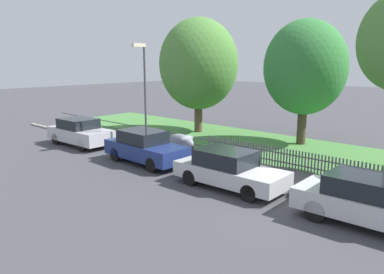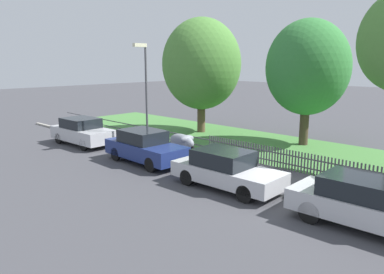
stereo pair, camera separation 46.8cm
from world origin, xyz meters
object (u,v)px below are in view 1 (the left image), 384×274
object	(u,v)px
parked_car_silver_hatchback	(80,132)
parked_car_red_compact	(370,201)
tree_nearest_kerb	(199,64)
tree_behind_motorcycle	(305,68)
street_lamp	(143,84)
parked_car_black_saloon	(145,147)
parked_car_navy_estate	(229,169)
covered_motorcycle	(182,142)

from	to	relation	value
parked_car_silver_hatchback	parked_car_red_compact	xyz separation A→B (m)	(15.45, 0.02, -0.02)
tree_nearest_kerb	tree_behind_motorcycle	size ratio (longest dim) A/B	1.07
tree_behind_motorcycle	street_lamp	distance (m)	8.90
parked_car_black_saloon	parked_car_navy_estate	world-z (taller)	parked_car_black_saloon
parked_car_silver_hatchback	parked_car_black_saloon	bearing A→B (deg)	-1.86
parked_car_silver_hatchback	covered_motorcycle	bearing A→B (deg)	20.47
covered_motorcycle	tree_behind_motorcycle	xyz separation A→B (m)	(3.32, 6.36, 3.65)
parked_car_silver_hatchback	tree_nearest_kerb	size ratio (longest dim) A/B	0.57
parked_car_silver_hatchback	parked_car_red_compact	size ratio (longest dim) A/B	0.99
parked_car_red_compact	tree_behind_motorcycle	xyz separation A→B (m)	(-6.48, 8.69, 3.56)
covered_motorcycle	street_lamp	world-z (taller)	street_lamp
parked_car_silver_hatchback	parked_car_black_saloon	size ratio (longest dim) A/B	0.98
parked_car_black_saloon	covered_motorcycle	size ratio (longest dim) A/B	2.20
parked_car_black_saloon	tree_nearest_kerb	world-z (taller)	tree_nearest_kerb
covered_motorcycle	tree_nearest_kerb	bearing A→B (deg)	128.18
parked_car_black_saloon	parked_car_navy_estate	distance (m)	4.93
tree_nearest_kerb	street_lamp	size ratio (longest dim) A/B	1.34
covered_motorcycle	tree_nearest_kerb	xyz separation A→B (m)	(-3.49, 5.19, 3.81)
tree_nearest_kerb	tree_behind_motorcycle	distance (m)	6.91
parked_car_red_compact	covered_motorcycle	world-z (taller)	parked_car_red_compact
tree_nearest_kerb	tree_behind_motorcycle	xyz separation A→B (m)	(6.81, 1.17, -0.15)
street_lamp	parked_car_navy_estate	bearing A→B (deg)	-14.49
tree_behind_motorcycle	covered_motorcycle	bearing A→B (deg)	-117.57
parked_car_black_saloon	tree_behind_motorcycle	world-z (taller)	tree_behind_motorcycle
street_lamp	tree_nearest_kerb	bearing A→B (deg)	103.35
parked_car_silver_hatchback	tree_behind_motorcycle	distance (m)	13.00
parked_car_silver_hatchback	parked_car_black_saloon	distance (m)	5.55
parked_car_navy_estate	tree_behind_motorcycle	world-z (taller)	tree_behind_motorcycle
parked_car_silver_hatchback	tree_behind_motorcycle	size ratio (longest dim) A/B	0.61
parked_car_silver_hatchback	tree_nearest_kerb	distance (m)	8.67
parked_car_black_saloon	tree_behind_motorcycle	distance (m)	9.98
tree_behind_motorcycle	street_lamp	world-z (taller)	tree_behind_motorcycle
parked_car_silver_hatchback	covered_motorcycle	size ratio (longest dim) A/B	2.17
parked_car_silver_hatchback	tree_nearest_kerb	world-z (taller)	tree_nearest_kerb
parked_car_silver_hatchback	covered_motorcycle	world-z (taller)	parked_car_silver_hatchback
covered_motorcycle	tree_behind_motorcycle	bearing A→B (deg)	66.69
covered_motorcycle	tree_behind_motorcycle	size ratio (longest dim) A/B	0.28
parked_car_navy_estate	parked_car_red_compact	world-z (taller)	parked_car_red_compact
tree_behind_motorcycle	parked_car_silver_hatchback	bearing A→B (deg)	-135.85
parked_car_silver_hatchback	parked_car_black_saloon	world-z (taller)	parked_car_black_saloon
parked_car_navy_estate	street_lamp	bearing A→B (deg)	163.91
parked_car_black_saloon	parked_car_silver_hatchback	bearing A→B (deg)	-178.40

